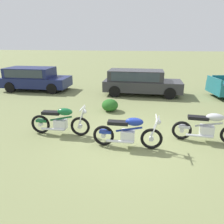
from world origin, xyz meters
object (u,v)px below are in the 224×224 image
Objects in this scene: motorcycle_green at (60,121)px; motorcycle_blue at (128,132)px; car_charcoal at (139,80)px; motorcycle_silver at (207,127)px; car_navy at (34,77)px; shrub_low at (110,105)px.

motorcycle_green is 0.99× the size of motorcycle_blue.
car_charcoal is (2.43, 6.09, 0.35)m from motorcycle_green.
motorcycle_silver is at bearing 17.30° from motorcycle_blue.
motorcycle_green is at bearing -56.18° from car_navy.
motorcycle_blue and motorcycle_silver have the same top height.
car_navy is at bearing 123.35° from motorcycle_green.
motorcycle_blue is at bearing -158.03° from motorcycle_silver.
motorcycle_green is 7.58m from car_navy.
shrub_low is at bearing -32.89° from car_navy.
motorcycle_blue is 1.01× the size of motorcycle_silver.
shrub_low is (-1.08, 3.33, -0.21)m from motorcycle_blue.
car_navy is at bearing 179.39° from car_charcoal.
car_navy is (-8.96, 6.11, 0.35)m from motorcycle_silver.
motorcycle_silver is 6.36m from car_charcoal.
motorcycle_blue is 6.67m from car_charcoal.
car_charcoal reaches higher than motorcycle_silver.
car_charcoal reaches higher than motorcycle_green.
motorcycle_blue is 0.51× the size of car_navy.
car_navy is 6.66m from car_charcoal.
motorcycle_green is at bearing -110.71° from car_charcoal.
shrub_low is (5.47, -3.52, -0.56)m from car_navy.
motorcycle_green is 3.03m from shrub_low.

